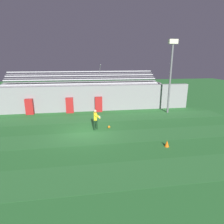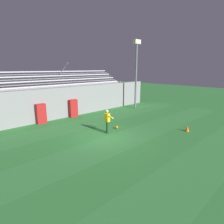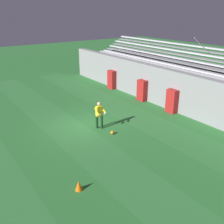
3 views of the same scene
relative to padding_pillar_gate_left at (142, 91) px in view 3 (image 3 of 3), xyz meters
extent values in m
plane|color=#2D7533|center=(1.54, -5.95, -0.82)|extent=(80.00, 80.00, 0.00)
cube|color=#337A38|center=(1.54, -7.20, -0.82)|extent=(28.00, 2.37, 0.01)
cube|color=#337A38|center=(1.54, -2.45, -0.82)|extent=(28.00, 2.37, 0.01)
cube|color=gray|center=(1.54, 0.55, 0.58)|extent=(24.00, 0.60, 2.80)
cube|color=#B21E1E|center=(0.00, 0.00, 0.00)|extent=(0.78, 0.44, 1.64)
cube|color=#B21E1E|center=(3.08, 0.00, 0.00)|extent=(0.78, 0.44, 1.64)
cube|color=#B21E1E|center=(-4.08, 0.00, 0.00)|extent=(0.78, 0.44, 1.64)
cube|color=gray|center=(1.54, 2.55, 0.63)|extent=(18.00, 3.20, 2.90)
cube|color=silver|center=(1.54, 1.30, 2.13)|extent=(17.10, 0.36, 0.10)
cube|color=gray|center=(1.54, 1.10, 1.90)|extent=(17.10, 0.60, 0.04)
cube|color=silver|center=(1.54, 2.00, 2.53)|extent=(17.10, 0.36, 0.10)
cube|color=gray|center=(1.54, 1.80, 2.30)|extent=(17.10, 0.60, 0.04)
cube|color=silver|center=(1.54, 2.70, 2.93)|extent=(17.10, 0.36, 0.10)
cube|color=gray|center=(1.54, 2.50, 2.70)|extent=(17.10, 0.60, 0.04)
cube|color=silver|center=(1.54, 3.40, 3.33)|extent=(17.10, 0.36, 0.10)
cube|color=gray|center=(1.54, 3.20, 3.10)|extent=(17.10, 0.60, 0.04)
cylinder|color=silver|center=(3.47, 2.10, 3.58)|extent=(0.06, 1.93, 1.25)
cylinder|color=#143319|center=(2.48, -5.39, -0.41)|extent=(0.14, 0.14, 0.82)
cylinder|color=#143319|center=(2.28, -5.60, -0.41)|extent=(0.14, 0.14, 0.82)
cube|color=yellow|center=(2.38, -5.49, 0.30)|extent=(0.24, 0.38, 0.60)
sphere|color=tan|center=(2.38, -5.49, 0.74)|extent=(0.22, 0.22, 0.22)
cylinder|color=yellow|center=(2.52, -5.26, 0.35)|extent=(0.48, 0.09, 0.37)
cylinder|color=yellow|center=(2.52, -5.74, 0.35)|extent=(0.48, 0.09, 0.37)
cube|color=silver|center=(2.72, -5.30, 0.22)|extent=(0.11, 0.11, 0.08)
cube|color=silver|center=(2.72, -5.70, 0.22)|extent=(0.11, 0.11, 0.08)
sphere|color=orange|center=(3.51, -5.34, -0.71)|extent=(0.22, 0.22, 0.22)
cone|color=orange|center=(6.79, -9.32, -0.61)|extent=(0.30, 0.30, 0.42)
camera|label=1|loc=(1.57, -19.85, 4.63)|focal=30.00mm
camera|label=2|loc=(-6.14, -14.87, 3.69)|focal=30.00mm
camera|label=3|loc=(14.55, -13.22, 5.94)|focal=42.00mm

